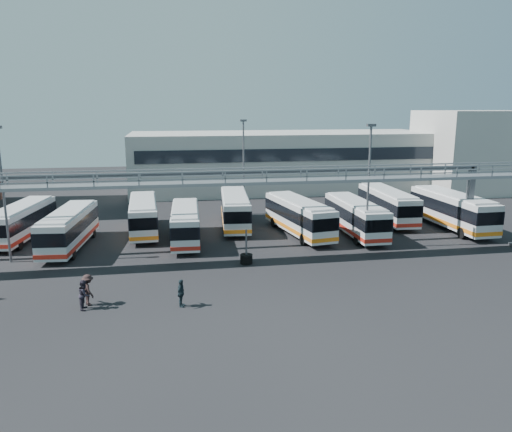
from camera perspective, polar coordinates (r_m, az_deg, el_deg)
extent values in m
plane|color=black|center=(33.20, -2.57, -7.96)|extent=(140.00, 140.00, 0.00)
cube|color=gray|center=(36.50, -3.68, 3.80)|extent=(50.00, 1.80, 0.22)
cube|color=gray|center=(35.53, -3.55, 5.12)|extent=(50.00, 0.10, 0.10)
cube|color=gray|center=(37.21, -3.84, 5.44)|extent=(50.00, 0.10, 0.10)
cube|color=#4C4F54|center=(40.41, -4.31, 4.92)|extent=(45.00, 0.50, 0.35)
cube|color=#9E9E99|center=(71.09, 3.06, 6.30)|extent=(42.00, 14.00, 8.00)
cube|color=#B2B2AD|center=(75.81, 23.83, 6.79)|extent=(14.00, 12.00, 11.00)
cylinder|color=#4C4F54|center=(41.23, -26.86, 1.93)|extent=(0.18, 0.18, 10.00)
cylinder|color=#4C4F54|center=(41.61, 12.70, 3.05)|extent=(0.18, 0.18, 10.00)
cube|color=#4C4F54|center=(41.11, 13.04, 10.08)|extent=(0.70, 0.35, 0.22)
cylinder|color=#4C4F54|center=(53.87, -1.43, 5.43)|extent=(0.18, 0.18, 10.00)
cube|color=#4C4F54|center=(53.49, -1.46, 10.86)|extent=(0.70, 0.35, 0.22)
cube|color=silver|center=(48.44, -25.18, -0.51)|extent=(3.73, 10.49, 2.57)
cube|color=black|center=(48.38, -25.22, -0.16)|extent=(3.80, 10.56, 1.03)
cube|color=red|center=(48.64, -25.08, -1.55)|extent=(3.79, 10.55, 0.33)
cube|color=silver|center=(48.19, -25.33, 1.07)|extent=(3.36, 9.44, 0.15)
cylinder|color=black|center=(45.38, -25.42, -2.95)|extent=(0.41, 0.96, 0.93)
cylinder|color=black|center=(52.06, -24.73, -1.03)|extent=(0.41, 0.96, 0.93)
cylinder|color=black|center=(51.28, -22.57, -1.03)|extent=(0.41, 0.96, 0.93)
cube|color=silver|center=(44.03, -20.57, -1.27)|extent=(3.31, 10.64, 2.62)
cube|color=black|center=(43.96, -20.60, -0.88)|extent=(3.37, 10.70, 1.05)
cube|color=red|center=(44.24, -20.48, -2.44)|extent=(3.36, 10.69, 0.33)
cube|color=silver|center=(43.74, -20.71, 0.49)|extent=(2.98, 9.57, 0.15)
cylinder|color=black|center=(41.56, -23.08, -4.06)|extent=(0.37, 0.97, 0.95)
cylinder|color=black|center=(40.93, -20.23, -4.07)|extent=(0.37, 0.97, 0.95)
cylinder|color=black|center=(47.74, -20.63, -1.81)|extent=(0.37, 0.97, 0.95)
cylinder|color=black|center=(47.19, -18.13, -1.78)|extent=(0.37, 0.97, 0.95)
cube|color=silver|center=(47.37, -12.75, 0.13)|extent=(2.80, 10.46, 2.59)
cube|color=black|center=(47.30, -12.76, 0.49)|extent=(2.87, 10.52, 1.04)
cube|color=orange|center=(47.57, -12.69, -0.95)|extent=(2.85, 10.51, 0.33)
cube|color=silver|center=(47.10, -12.83, 1.76)|extent=(2.52, 9.41, 0.15)
cylinder|color=black|center=(44.45, -14.04, -2.40)|extent=(0.32, 0.95, 0.94)
cylinder|color=black|center=(44.42, -11.31, -2.27)|extent=(0.32, 0.95, 0.94)
cylinder|color=black|center=(50.89, -13.87, -0.52)|extent=(0.32, 0.95, 0.94)
cylinder|color=black|center=(50.87, -11.49, -0.41)|extent=(0.32, 0.95, 0.94)
cube|color=silver|center=(43.65, -8.08, -0.81)|extent=(2.67, 10.06, 2.49)
cube|color=black|center=(43.58, -8.09, -0.43)|extent=(2.73, 10.12, 1.00)
cube|color=red|center=(43.86, -8.05, -1.94)|extent=(2.72, 10.11, 0.32)
cube|color=silver|center=(43.37, -8.13, 0.89)|extent=(2.40, 9.05, 0.15)
cylinder|color=black|center=(40.88, -9.47, -3.51)|extent=(0.31, 0.92, 0.91)
cylinder|color=black|center=(40.86, -6.63, -3.43)|extent=(0.31, 0.92, 0.91)
cylinder|color=black|center=(47.05, -9.25, -1.39)|extent=(0.31, 0.92, 0.91)
cylinder|color=black|center=(47.03, -6.78, -1.32)|extent=(0.31, 0.92, 0.91)
cube|color=silver|center=(48.62, -2.42, 0.80)|extent=(3.33, 10.85, 2.67)
cube|color=black|center=(48.55, -2.43, 1.17)|extent=(3.40, 10.92, 1.07)
cube|color=orange|center=(48.81, -2.41, -0.28)|extent=(3.39, 10.91, 0.34)
cube|color=silver|center=(48.35, -2.44, 2.45)|extent=(3.00, 9.77, 0.16)
cylinder|color=black|center=(45.53, -3.58, -1.67)|extent=(0.37, 0.99, 0.97)
cylinder|color=black|center=(45.63, -0.83, -1.62)|extent=(0.37, 0.99, 0.97)
cylinder|color=black|center=(52.19, -3.79, 0.15)|extent=(0.37, 0.99, 0.97)
cylinder|color=black|center=(52.28, -1.39, 0.20)|extent=(0.37, 0.99, 0.97)
cube|color=silver|center=(45.73, 4.91, 0.03)|extent=(4.16, 10.97, 2.68)
cube|color=black|center=(45.66, 4.91, 0.42)|extent=(4.23, 11.04, 1.07)
cube|color=orange|center=(45.94, 4.88, -1.13)|extent=(4.22, 11.03, 0.34)
cube|color=silver|center=(45.44, 4.94, 1.78)|extent=(3.74, 9.87, 0.16)
cylinder|color=black|center=(42.56, 5.42, -2.71)|extent=(0.45, 1.01, 0.97)
cylinder|color=black|center=(43.50, 8.05, -2.44)|extent=(0.45, 1.01, 0.97)
cylinder|color=black|center=(48.67, 2.04, -0.73)|extent=(0.45, 1.01, 0.97)
cylinder|color=black|center=(49.50, 4.41, -0.53)|extent=(0.45, 1.01, 0.97)
cube|color=silver|center=(46.42, 11.28, -0.03)|extent=(2.42, 10.48, 2.62)
cube|color=black|center=(46.35, 11.30, 0.34)|extent=(2.48, 10.54, 1.05)
cube|color=red|center=(46.62, 11.23, -1.14)|extent=(2.47, 10.53, 0.33)
cube|color=silver|center=(46.15, 11.36, 1.65)|extent=(2.17, 9.43, 0.15)
cylinder|color=black|center=(43.30, 11.49, -2.66)|extent=(0.29, 0.95, 0.95)
cylinder|color=black|center=(44.12, 14.08, -2.50)|extent=(0.29, 0.95, 0.95)
cylinder|color=black|center=(49.40, 8.66, -0.68)|extent=(0.29, 0.95, 0.95)
cylinder|color=black|center=(50.12, 10.98, -0.58)|extent=(0.29, 0.95, 0.95)
cube|color=silver|center=(52.63, 14.77, 1.31)|extent=(2.91, 10.86, 2.69)
cube|color=black|center=(52.57, 14.79, 1.65)|extent=(2.97, 10.92, 1.08)
cube|color=red|center=(52.82, 14.72, 0.30)|extent=(2.96, 10.91, 0.34)
cube|color=silver|center=(52.38, 14.86, 2.84)|extent=(2.61, 9.77, 0.16)
cylinder|color=black|center=(49.37, 15.00, -0.96)|extent=(0.34, 0.99, 0.98)
cylinder|color=black|center=(50.25, 17.33, -0.87)|extent=(0.34, 0.99, 0.98)
cylinder|color=black|center=(55.64, 12.32, 0.66)|extent=(0.34, 0.99, 0.98)
cylinder|color=black|center=(56.42, 14.43, 0.71)|extent=(0.34, 0.99, 0.98)
cube|color=silver|center=(51.35, 21.49, 0.69)|extent=(2.81, 11.40, 2.84)
cube|color=black|center=(51.29, 21.52, 1.06)|extent=(2.88, 11.46, 1.14)
cube|color=orange|center=(51.55, 21.40, -0.40)|extent=(2.86, 11.45, 0.36)
cube|color=silver|center=(51.09, 21.62, 2.34)|extent=(2.53, 10.26, 0.17)
cylinder|color=black|center=(48.05, 22.49, -1.82)|extent=(0.33, 1.04, 1.03)
cylinder|color=black|center=(49.37, 24.75, -1.66)|extent=(0.33, 1.04, 1.03)
cylinder|color=black|center=(54.06, 18.29, 0.00)|extent=(0.33, 1.04, 1.03)
cylinder|color=black|center=(55.24, 20.40, 0.11)|extent=(0.33, 1.04, 1.03)
imported|color=black|center=(30.93, -19.03, -8.48)|extent=(0.71, 0.89, 1.75)
imported|color=black|center=(31.41, -18.63, -8.00)|extent=(1.19, 1.40, 1.89)
imported|color=#19272D|center=(29.92, -8.57, -8.71)|extent=(0.71, 1.06, 1.67)
cylinder|color=black|center=(37.57, -1.11, -5.28)|extent=(0.92, 0.92, 0.22)
cylinder|color=black|center=(37.50, -1.11, -4.93)|extent=(0.92, 0.92, 0.22)
cylinder|color=black|center=(37.43, -1.11, -4.57)|extent=(0.92, 0.92, 0.22)
cylinder|color=#4C4F54|center=(37.23, -1.12, -3.54)|extent=(0.13, 0.13, 2.63)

